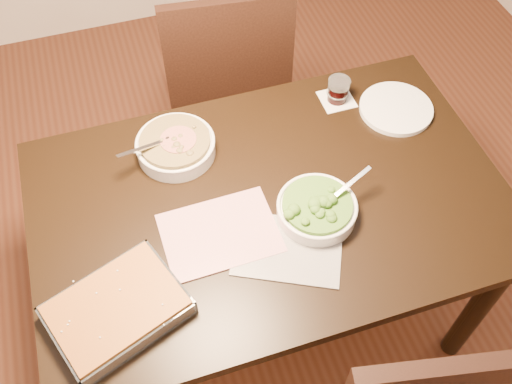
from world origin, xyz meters
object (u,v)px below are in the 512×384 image
at_px(stew_bowl, 176,146).
at_px(wine_tumbler, 338,90).
at_px(baking_dish, 117,310).
at_px(dinner_plate, 396,109).
at_px(table, 270,216).
at_px(broccoli_bowl, 317,209).
at_px(chair_far, 226,77).

bearing_deg(stew_bowl, wine_tumbler, 6.42).
height_order(baking_dish, dinner_plate, baking_dish).
relative_size(table, baking_dish, 3.57).
bearing_deg(table, baking_dish, -154.78).
xyz_separation_m(stew_bowl, dinner_plate, (0.74, -0.04, -0.03)).
height_order(broccoli_bowl, chair_far, chair_far).
distance_m(table, wine_tumbler, 0.49).
height_order(wine_tumbler, chair_far, chair_far).
relative_size(wine_tumbler, dinner_plate, 0.34).
distance_m(broccoli_bowl, wine_tumbler, 0.48).
height_order(table, broccoli_bowl, broccoli_bowl).
height_order(broccoli_bowl, baking_dish, broccoli_bowl).
relative_size(table, dinner_plate, 5.77).
distance_m(stew_bowl, broccoli_bowl, 0.48).
bearing_deg(table, dinner_plate, 22.72).
bearing_deg(dinner_plate, stew_bowl, 176.69).
relative_size(stew_bowl, dinner_plate, 1.10).
distance_m(stew_bowl, baking_dish, 0.56).
height_order(table, wine_tumbler, wine_tumbler).
relative_size(broccoli_bowl, dinner_plate, 1.06).
bearing_deg(wine_tumbler, baking_dish, -146.53).
relative_size(baking_dish, chair_far, 0.39).
distance_m(table, dinner_plate, 0.57).
bearing_deg(wine_tumbler, table, -137.08).
height_order(table, dinner_plate, dinner_plate).
distance_m(broccoli_bowl, chair_far, 0.88).
xyz_separation_m(broccoli_bowl, baking_dish, (-0.60, -0.13, -0.00)).
relative_size(stew_bowl, wine_tumbler, 3.18).
bearing_deg(baking_dish, chair_far, 40.03).
relative_size(broccoli_bowl, baking_dish, 0.66).
bearing_deg(table, stew_bowl, 130.90).
bearing_deg(baking_dish, dinner_plate, 3.63).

